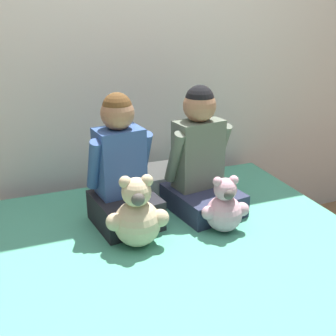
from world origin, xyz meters
The scene contains 7 objects.
wall_behind_bed centered at (0.00, 1.04, 1.25)m, with size 8.00×0.06×2.50m.
bed centered at (0.00, 0.00, 0.24)m, with size 1.64×1.86×0.48m.
child_on_left centered at (-0.20, 0.45, 0.74)m, with size 0.33×0.34×0.63m.
child_on_right centered at (0.21, 0.46, 0.74)m, with size 0.36×0.41×0.63m.
teddy_bear_held_by_left_child centered at (-0.20, 0.23, 0.62)m, with size 0.27×0.21×0.33m.
teddy_bear_held_by_right_child centered at (0.21, 0.20, 0.60)m, with size 0.23×0.17×0.27m.
pillow_at_headboard centered at (0.00, 0.76, 0.54)m, with size 0.51×0.27×0.11m.
Camera 1 is at (-0.66, -1.32, 1.48)m, focal length 45.00 mm.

